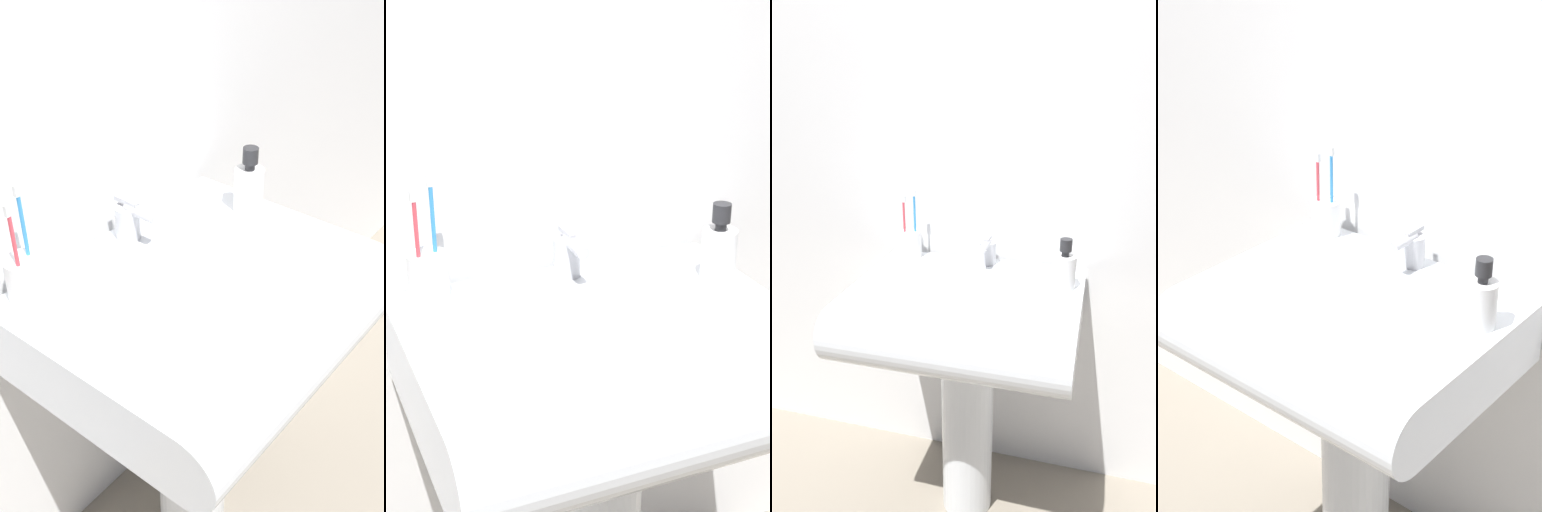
{
  "view_description": "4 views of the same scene",
  "coord_description": "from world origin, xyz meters",
  "views": [
    {
      "loc": [
        -0.73,
        -0.59,
        1.47
      ],
      "look_at": [
        -0.01,
        -0.01,
        0.83
      ],
      "focal_mm": 45.0,
      "sensor_mm": 36.0,
      "label": 1
    },
    {
      "loc": [
        -0.47,
        -1.01,
        1.35
      ],
      "look_at": [
        -0.03,
        0.03,
        0.88
      ],
      "focal_mm": 55.0,
      "sensor_mm": 36.0,
      "label": 2
    },
    {
      "loc": [
        0.33,
        -1.21,
        1.34
      ],
      "look_at": [
        -0.0,
        -0.02,
        0.87
      ],
      "focal_mm": 35.0,
      "sensor_mm": 36.0,
      "label": 3
    },
    {
      "loc": [
        0.87,
        -1.06,
        1.56
      ],
      "look_at": [
        -0.03,
        0.02,
        0.84
      ],
      "focal_mm": 55.0,
      "sensor_mm": 36.0,
      "label": 4
    }
  ],
  "objects": [
    {
      "name": "faucet",
      "position": [
        0.02,
        0.17,
        0.82
      ],
      "size": [
        0.05,
        0.1,
        0.09
      ],
      "color": "#B7B7BC",
      "rests_on": "sink_basin"
    },
    {
      "name": "toothbrush_cup",
      "position": [
        -0.23,
        0.17,
        0.82
      ],
      "size": [
        0.07,
        0.07,
        0.21
      ],
      "color": "white",
      "rests_on": "sink_basin"
    },
    {
      "name": "soap_bottle",
      "position": [
        0.25,
        0.05,
        0.83
      ],
      "size": [
        0.06,
        0.06,
        0.14
      ],
      "color": "white",
      "rests_on": "sink_basin"
    },
    {
      "name": "sink_basin",
      "position": [
        0.0,
        -0.05,
        0.71
      ],
      "size": [
        0.62,
        0.51,
        0.14
      ],
      "color": "white",
      "rests_on": "sink_pedestal"
    },
    {
      "name": "wall_back",
      "position": [
        0.0,
        0.26,
        1.2
      ],
      "size": [
        5.0,
        0.05,
        2.4
      ],
      "primitive_type": "cube",
      "color": "white",
      "rests_on": "ground"
    }
  ]
}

